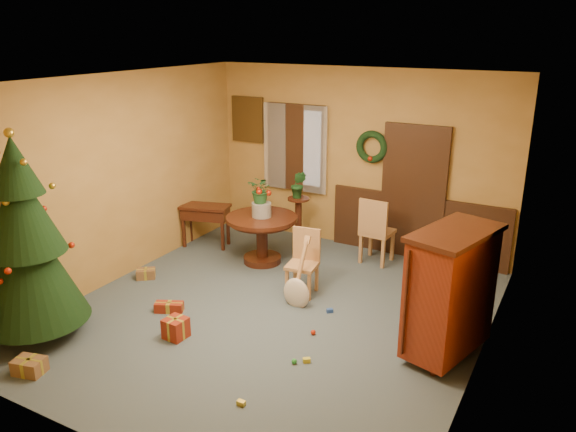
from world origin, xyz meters
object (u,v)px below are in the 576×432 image
Objects in this scene: dining_table at (262,230)px; writing_desk at (205,215)px; christmas_tree at (26,243)px; sideboard at (450,290)px; chair_near at (304,259)px.

writing_desk is (-1.18, 0.15, 0.01)m from dining_table.
dining_table is 3.41m from christmas_tree.
sideboard is (3.12, -1.24, 0.26)m from dining_table.
chair_near is (1.03, -0.61, -0.04)m from dining_table.
sideboard reaches higher than writing_desk.
christmas_tree is 2.83× the size of writing_desk.
sideboard reaches higher than dining_table.
sideboard is at bearing 23.74° from christmas_tree.
chair_near is 3.42m from christmas_tree.
christmas_tree is at bearing -90.00° from writing_desk.
chair_near is 1.03× the size of writing_desk.
writing_desk is (-2.21, 0.76, 0.05)m from chair_near.
sideboard is at bearing -16.84° from chair_near.
chair_near is 2.34m from writing_desk.
sideboard is (4.30, 1.89, -0.38)m from christmas_tree.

